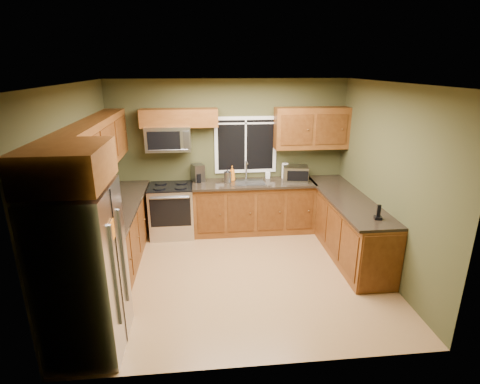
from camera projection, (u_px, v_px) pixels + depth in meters
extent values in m
plane|color=olive|center=(239.00, 273.00, 5.51)|extent=(4.20, 4.20, 0.00)
plane|color=white|center=(239.00, 83.00, 4.64)|extent=(4.20, 4.20, 0.00)
plane|color=#3D3E21|center=(229.00, 156.00, 6.77)|extent=(4.20, 0.00, 4.20)
plane|color=#3D3E21|center=(259.00, 247.00, 3.38)|extent=(4.20, 0.00, 4.20)
plane|color=#3D3E21|center=(79.00, 192.00, 4.88)|extent=(0.00, 3.60, 3.60)
plane|color=#3D3E21|center=(387.00, 182.00, 5.28)|extent=(0.00, 3.60, 3.60)
cube|color=white|center=(246.00, 145.00, 6.73)|extent=(1.12, 0.03, 1.02)
cube|color=black|center=(246.00, 145.00, 6.72)|extent=(1.00, 0.01, 0.90)
cube|color=white|center=(246.00, 145.00, 6.71)|extent=(0.03, 0.01, 0.90)
cube|color=white|center=(246.00, 123.00, 6.59)|extent=(1.00, 0.01, 0.03)
cube|color=brown|center=(117.00, 237.00, 5.64)|extent=(0.60, 2.65, 0.90)
cube|color=black|center=(116.00, 208.00, 5.49)|extent=(0.65, 2.65, 0.04)
cube|color=brown|center=(253.00, 207.00, 6.82)|extent=(2.17, 0.60, 0.90)
cube|color=black|center=(254.00, 183.00, 6.65)|extent=(2.17, 0.65, 0.04)
cube|color=brown|center=(346.00, 225.00, 6.06)|extent=(0.60, 2.50, 0.90)
cube|color=#51290E|center=(382.00, 264.00, 4.87)|extent=(0.56, 0.02, 0.82)
cube|color=black|center=(347.00, 198.00, 5.91)|extent=(0.65, 2.50, 0.04)
cube|color=brown|center=(97.00, 145.00, 5.17)|extent=(0.33, 2.65, 0.72)
cube|color=brown|center=(179.00, 118.00, 6.31)|extent=(1.30, 0.33, 0.30)
cube|color=brown|center=(311.00, 128.00, 6.60)|extent=(1.30, 0.33, 0.72)
cube|color=brown|center=(66.00, 165.00, 3.47)|extent=(0.72, 0.90, 0.38)
cube|color=#B7B7BC|center=(83.00, 272.00, 3.83)|extent=(0.72, 0.90, 1.80)
cube|color=slate|center=(115.00, 276.00, 3.66)|extent=(0.03, 0.04, 1.10)
cube|color=slate|center=(123.00, 257.00, 4.04)|extent=(0.03, 0.04, 1.10)
cube|color=black|center=(119.00, 270.00, 3.87)|extent=(0.01, 0.02, 1.78)
cube|color=orange|center=(113.00, 230.00, 3.61)|extent=(0.01, 0.14, 0.20)
cube|color=#B7B7BC|center=(172.00, 211.00, 6.66)|extent=(0.76, 0.65, 0.90)
cube|color=black|center=(171.00, 187.00, 6.51)|extent=(0.76, 0.64, 0.03)
cube|color=black|center=(170.00, 213.00, 6.31)|extent=(0.68, 0.02, 0.50)
cylinder|color=slate|center=(169.00, 198.00, 6.21)|extent=(0.64, 0.04, 0.04)
cylinder|color=black|center=(159.00, 188.00, 6.35)|extent=(0.20, 0.20, 0.01)
cylinder|color=black|center=(181.00, 188.00, 6.39)|extent=(0.20, 0.20, 0.01)
cylinder|color=black|center=(161.00, 183.00, 6.62)|extent=(0.20, 0.20, 0.01)
cylinder|color=black|center=(181.00, 183.00, 6.65)|extent=(0.20, 0.20, 0.01)
cube|color=#B7B7BC|center=(168.00, 138.00, 6.37)|extent=(0.76, 0.38, 0.42)
cube|color=black|center=(164.00, 141.00, 6.18)|extent=(0.54, 0.01, 0.30)
cube|color=slate|center=(186.00, 140.00, 6.22)|extent=(0.10, 0.01, 0.30)
cylinder|color=slate|center=(168.00, 150.00, 6.23)|extent=(0.66, 0.02, 0.02)
cube|color=slate|center=(247.00, 183.00, 6.64)|extent=(0.60, 0.42, 0.02)
cylinder|color=#B7B7BC|center=(246.00, 170.00, 6.77)|extent=(0.03, 0.03, 0.34)
cylinder|color=#B7B7BC|center=(247.00, 163.00, 6.64)|extent=(0.03, 0.18, 0.03)
cube|color=#B7B7BC|center=(295.00, 173.00, 6.69)|extent=(0.48, 0.39, 0.27)
cube|color=black|center=(298.00, 176.00, 6.53)|extent=(0.37, 0.07, 0.18)
cube|color=slate|center=(198.00, 173.00, 6.66)|extent=(0.25, 0.28, 0.31)
cylinder|color=black|center=(198.00, 178.00, 6.61)|extent=(0.15, 0.15, 0.16)
cylinder|color=#B7B7BC|center=(228.00, 177.00, 6.59)|extent=(0.13, 0.13, 0.19)
cone|color=black|center=(228.00, 171.00, 6.56)|extent=(0.09, 0.09, 0.05)
cylinder|color=white|center=(285.00, 171.00, 6.85)|extent=(0.14, 0.14, 0.28)
cylinder|color=slate|center=(285.00, 163.00, 6.80)|extent=(0.02, 0.02, 0.04)
imported|color=orange|center=(232.00, 174.00, 6.68)|extent=(0.12, 0.12, 0.27)
imported|color=white|center=(268.00, 174.00, 6.85)|extent=(0.08, 0.08, 0.17)
cube|color=black|center=(378.00, 218.00, 5.04)|extent=(0.11, 0.11, 0.04)
cube|color=black|center=(379.00, 211.00, 5.01)|extent=(0.05, 0.04, 0.17)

